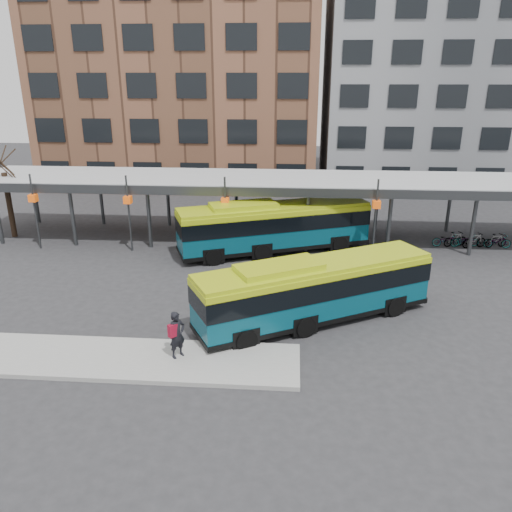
{
  "coord_description": "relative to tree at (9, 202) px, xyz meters",
  "views": [
    {
      "loc": [
        1.08,
        -19.41,
        10.51
      ],
      "look_at": [
        -0.73,
        4.39,
        1.8
      ],
      "focal_mm": 35.0,
      "sensor_mm": 36.0,
      "label": 1
    }
  ],
  "objects": [
    {
      "name": "bus_front",
      "position": [
        20.13,
        -11.04,
        -0.86
      ],
      "size": [
        10.74,
        7.32,
        3.03
      ],
      "rotation": [
        0.0,
        0.0,
        0.5
      ],
      "color": "#074253",
      "rests_on": "ground"
    },
    {
      "name": "ground",
      "position": [
        18.0,
        -12.0,
        -2.43
      ],
      "size": [
        120.0,
        120.0,
        0.0
      ],
      "primitive_type": "plane",
      "color": "#28282B",
      "rests_on": "ground"
    },
    {
      "name": "bus_rear",
      "position": [
        17.92,
        -1.79,
        -0.73
      ],
      "size": [
        11.99,
        6.75,
        3.28
      ],
      "rotation": [
        0.0,
        0.0,
        0.38
      ],
      "color": "#074253",
      "rests_on": "ground"
    },
    {
      "name": "building_brick",
      "position": [
        8.0,
        20.0,
        8.57
      ],
      "size": [
        26.0,
        14.0,
        22.0
      ],
      "primitive_type": "cube",
      "color": "brown",
      "rests_on": "ground"
    },
    {
      "name": "tree",
      "position": [
        0.0,
        0.0,
        0.0
      ],
      "size": [
        1.64,
        1.64,
        5.6
      ],
      "color": "black",
      "rests_on": "ground"
    },
    {
      "name": "pedestrian",
      "position": [
        14.77,
        -14.78,
        -1.29
      ],
      "size": [
        0.8,
        0.82,
        1.89
      ],
      "rotation": [
        0.0,
        0.0,
        0.83
      ],
      "color": "black",
      "rests_on": "boarding_island"
    },
    {
      "name": "canopy",
      "position": [
        17.94,
        0.87,
        1.47
      ],
      "size": [
        40.0,
        6.53,
        4.8
      ],
      "color": "#999B9E",
      "rests_on": "ground"
    },
    {
      "name": "bike_rack",
      "position": [
        30.63,
        0.06,
        -1.97
      ],
      "size": [
        4.95,
        1.2,
        1.01
      ],
      "color": "slate",
      "rests_on": "ground"
    },
    {
      "name": "building_grey",
      "position": [
        34.0,
        20.0,
        7.57
      ],
      "size": [
        24.0,
        14.0,
        20.0
      ],
      "primitive_type": "cube",
      "color": "slate",
      "rests_on": "ground"
    },
    {
      "name": "boarding_island",
      "position": [
        12.5,
        -15.0,
        -2.34
      ],
      "size": [
        14.0,
        3.0,
        0.18
      ],
      "primitive_type": "cube",
      "color": "gray",
      "rests_on": "ground"
    }
  ]
}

